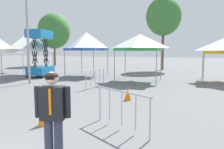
# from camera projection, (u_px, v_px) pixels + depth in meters

# --- Properties ---
(canopy_tent_behind_center) EXTENTS (3.14, 3.14, 3.63)m
(canopy_tent_behind_center) POSITION_uv_depth(u_px,v_px,m) (28.00, 42.00, 18.64)
(canopy_tent_behind_center) COLOR #9E9EA3
(canopy_tent_behind_center) RESTS_ON ground
(canopy_tent_behind_right) EXTENTS (2.88, 2.88, 3.69)m
(canopy_tent_behind_right) POSITION_uv_depth(u_px,v_px,m) (87.00, 41.00, 18.09)
(canopy_tent_behind_right) COLOR #9E9EA3
(canopy_tent_behind_right) RESTS_ON ground
(canopy_tent_left_of_center) EXTENTS (3.02, 3.02, 3.27)m
(canopy_tent_left_of_center) POSITION_uv_depth(u_px,v_px,m) (139.00, 43.00, 14.91)
(canopy_tent_left_of_center) COLOR #9E9EA3
(canopy_tent_left_of_center) RESTS_ON ground
(scissor_lift) EXTENTS (1.83, 2.53, 3.79)m
(scissor_lift) POSITION_uv_depth(u_px,v_px,m) (41.00, 63.00, 17.69)
(scissor_lift) COLOR black
(scissor_lift) RESTS_ON ground
(person_foreground) EXTENTS (0.62, 0.36, 1.78)m
(person_foreground) POSITION_uv_depth(u_px,v_px,m) (53.00, 113.00, 3.85)
(person_foreground) COLOR #33384C
(person_foreground) RESTS_ON ground
(tree_behind_tents_left) EXTENTS (4.55, 4.55, 7.45)m
(tree_behind_tents_left) POSITION_uv_depth(u_px,v_px,m) (54.00, 31.00, 30.86)
(tree_behind_tents_left) COLOR brown
(tree_behind_tents_left) RESTS_ON ground
(tree_behind_tents_right) EXTENTS (3.79, 3.79, 7.96)m
(tree_behind_tents_right) POSITION_uv_depth(u_px,v_px,m) (163.00, 17.00, 23.56)
(tree_behind_tents_right) COLOR brown
(tree_behind_tents_right) RESTS_ON ground
(crowd_barrier_mid_lot) EXTENTS (0.24, 2.10, 1.08)m
(crowd_barrier_mid_lot) POSITION_uv_depth(u_px,v_px,m) (95.00, 75.00, 12.55)
(crowd_barrier_mid_lot) COLOR #B7BABF
(crowd_barrier_mid_lot) RESTS_ON ground
(crowd_barrier_by_lift) EXTENTS (1.86, 1.06, 1.08)m
(crowd_barrier_by_lift) POSITION_uv_depth(u_px,v_px,m) (122.00, 102.00, 5.85)
(crowd_barrier_by_lift) COLOR #B7BABF
(crowd_barrier_by_lift) RESTS_ON ground
(traffic_cone_lot_center) EXTENTS (0.32, 0.32, 0.55)m
(traffic_cone_lot_center) POSITION_uv_depth(u_px,v_px,m) (128.00, 94.00, 9.36)
(traffic_cone_lot_center) COLOR orange
(traffic_cone_lot_center) RESTS_ON ground
(traffic_cone_near_barrier) EXTENTS (0.32, 0.32, 0.64)m
(traffic_cone_near_barrier) POSITION_uv_depth(u_px,v_px,m) (43.00, 115.00, 6.20)
(traffic_cone_near_barrier) COLOR orange
(traffic_cone_near_barrier) RESTS_ON ground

